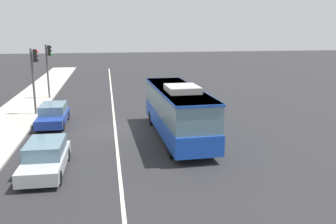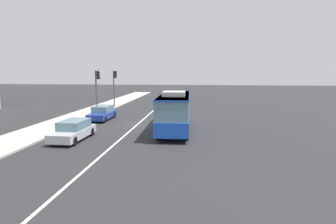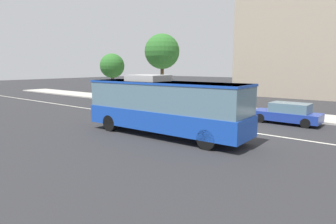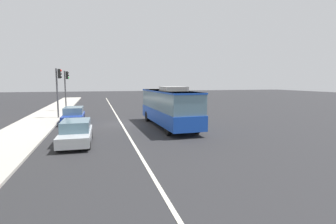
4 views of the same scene
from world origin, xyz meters
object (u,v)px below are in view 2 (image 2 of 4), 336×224
sedan_silver (73,130)px  traffic_light_near_corner (115,82)px  sedan_blue (102,113)px  transit_bus (175,110)px  traffic_light_mid_block (97,85)px

sedan_silver → traffic_light_near_corner: 18.93m
sedan_silver → sedan_blue: size_ratio=1.00×
transit_bus → sedan_blue: bearing=59.2°
transit_bus → sedan_blue: transit_bus is taller
sedan_blue → traffic_light_near_corner: (9.78, 1.54, 2.84)m
sedan_silver → sedan_blue: (8.79, 0.83, 0.00)m
traffic_light_near_corner → sedan_silver: bearing=-81.8°
transit_bus → traffic_light_mid_block: 12.42m
sedan_silver → sedan_blue: bearing=-173.3°
sedan_blue → traffic_light_mid_block: (3.11, 1.61, 2.84)m
sedan_blue → transit_bus: bearing=61.6°
transit_bus → sedan_silver: size_ratio=2.22×
transit_bus → sedan_silver: (-4.30, 7.22, -1.09)m
sedan_silver → transit_bus: bearing=122.0°
transit_bus → traffic_light_near_corner: bearing=32.3°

